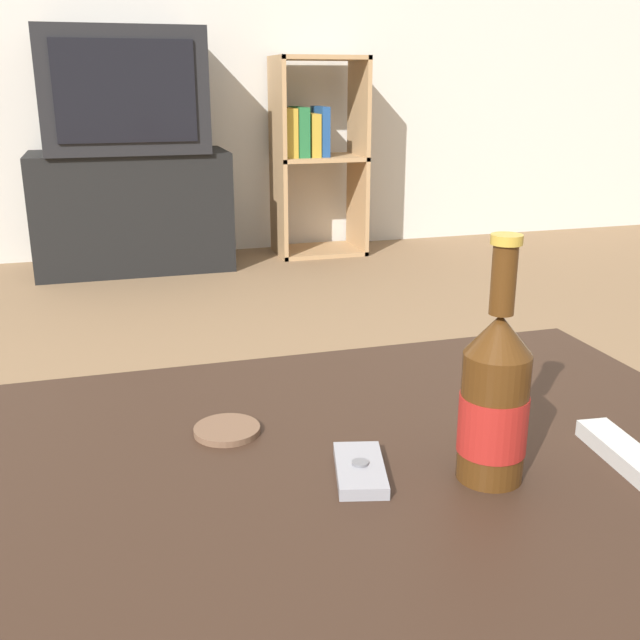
# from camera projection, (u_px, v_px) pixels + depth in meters

# --- Properties ---
(coffee_table) EXTENTS (1.02, 0.71, 0.41)m
(coffee_table) POSITION_uv_depth(u_px,v_px,m) (349.00, 505.00, 0.89)
(coffee_table) COLOR #332116
(coffee_table) RESTS_ON ground_plane
(tv_stand) EXTENTS (0.86, 0.42, 0.53)m
(tv_stand) POSITION_uv_depth(u_px,v_px,m) (132.00, 211.00, 3.38)
(tv_stand) COLOR black
(tv_stand) RESTS_ON ground_plane
(television) EXTENTS (0.68, 0.47, 0.51)m
(television) POSITION_uv_depth(u_px,v_px,m) (123.00, 91.00, 3.22)
(television) COLOR black
(television) RESTS_ON tv_stand
(bookshelf) EXTENTS (0.43, 0.30, 0.94)m
(bookshelf) POSITION_uv_depth(u_px,v_px,m) (314.00, 150.00, 3.61)
(bookshelf) COLOR tan
(bookshelf) RESTS_ON ground_plane
(beer_bottle) EXTENTS (0.07, 0.07, 0.27)m
(beer_bottle) POSITION_uv_depth(u_px,v_px,m) (494.00, 400.00, 0.80)
(beer_bottle) COLOR #47280F
(beer_bottle) RESTS_ON coffee_table
(cell_phone) EXTENTS (0.08, 0.12, 0.02)m
(cell_phone) POSITION_uv_depth(u_px,v_px,m) (363.00, 469.00, 0.83)
(cell_phone) COLOR gray
(cell_phone) RESTS_ON coffee_table
(remote_control) EXTENTS (0.06, 0.19, 0.02)m
(remote_control) POSITION_uv_depth(u_px,v_px,m) (634.00, 462.00, 0.84)
(remote_control) COLOR beige
(remote_control) RESTS_ON coffee_table
(coaster) EXTENTS (0.08, 0.08, 0.01)m
(coaster) POSITION_uv_depth(u_px,v_px,m) (227.00, 430.00, 0.93)
(coaster) COLOR brown
(coaster) RESTS_ON coffee_table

